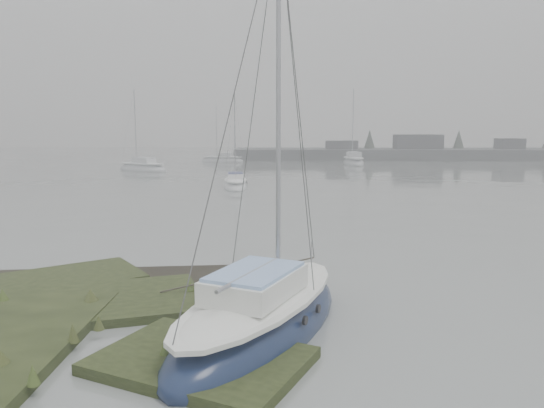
% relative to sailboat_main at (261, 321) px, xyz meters
% --- Properties ---
extents(ground, '(160.00, 160.00, 0.00)m').
position_rel_sailboat_main_xyz_m(ground, '(-1.49, 29.01, -0.28)').
color(ground, slate).
rests_on(ground, ground).
extents(far_shoreline, '(60.00, 8.00, 4.15)m').
position_rel_sailboat_main_xyz_m(far_shoreline, '(25.35, 60.91, 0.57)').
color(far_shoreline, '#4C4F51').
rests_on(far_shoreline, ground).
extents(sailboat_main, '(4.51, 6.64, 8.96)m').
position_rel_sailboat_main_xyz_m(sailboat_main, '(0.00, 0.00, 0.00)').
color(sailboat_main, '#15203D').
rests_on(sailboat_main, ground).
extents(sailboat_white, '(2.13, 5.11, 7.02)m').
position_rel_sailboat_main_xyz_m(sailboat_white, '(-2.70, 26.30, -0.06)').
color(sailboat_white, white).
rests_on(sailboat_white, ground).
extents(sailboat_far_a, '(6.15, 4.93, 8.51)m').
position_rel_sailboat_main_xyz_m(sailboat_far_a, '(-13.03, 41.18, -0.01)').
color(sailboat_far_a, silver).
rests_on(sailboat_far_a, ground).
extents(sailboat_far_b, '(2.36, 6.65, 9.30)m').
position_rel_sailboat_main_xyz_m(sailboat_far_b, '(8.82, 50.64, 0.01)').
color(sailboat_far_b, '#ABB1B5').
rests_on(sailboat_far_b, ground).
extents(sailboat_far_c, '(5.48, 2.48, 7.45)m').
position_rel_sailboat_main_xyz_m(sailboat_far_c, '(-6.68, 54.85, -0.05)').
color(sailboat_far_c, '#B2B7BD').
rests_on(sailboat_far_c, ground).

